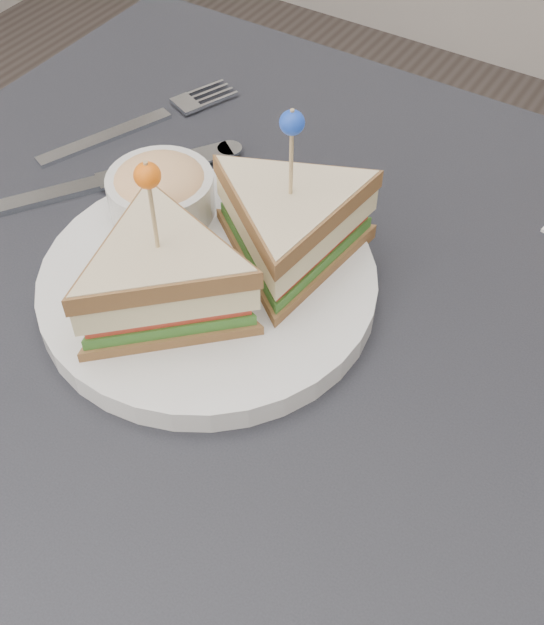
{
  "coord_description": "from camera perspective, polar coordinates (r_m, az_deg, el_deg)",
  "views": [
    {
      "loc": [
        0.19,
        -0.28,
        1.18
      ],
      "look_at": [
        0.01,
        0.01,
        0.8
      ],
      "focal_mm": 45.0,
      "sensor_mm": 36.0,
      "label": 1
    }
  ],
  "objects": [
    {
      "name": "table",
      "position": [
        0.61,
        -1.32,
        -8.19
      ],
      "size": [
        0.8,
        0.8,
        0.75
      ],
      "color": "black",
      "rests_on": "ground"
    },
    {
      "name": "plate_meal",
      "position": [
        0.56,
        -4.08,
        4.39
      ],
      "size": [
        0.3,
        0.3,
        0.15
      ],
      "rotation": [
        0.0,
        0.0,
        0.24
      ],
      "color": "silver",
      "rests_on": "table"
    },
    {
      "name": "cutlery_fork",
      "position": [
        0.77,
        -8.94,
        13.73
      ],
      "size": [
        0.1,
        0.2,
        0.01
      ],
      "rotation": [
        0.0,
        0.0,
        -0.38
      ],
      "color": "silver",
      "rests_on": "table"
    },
    {
      "name": "cutlery_knife",
      "position": [
        0.7,
        -11.75,
        9.43
      ],
      "size": [
        0.14,
        0.19,
        0.01
      ],
      "rotation": [
        0.0,
        0.0,
        -0.6
      ],
      "color": "#B8BFC4",
      "rests_on": "table"
    }
  ]
}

